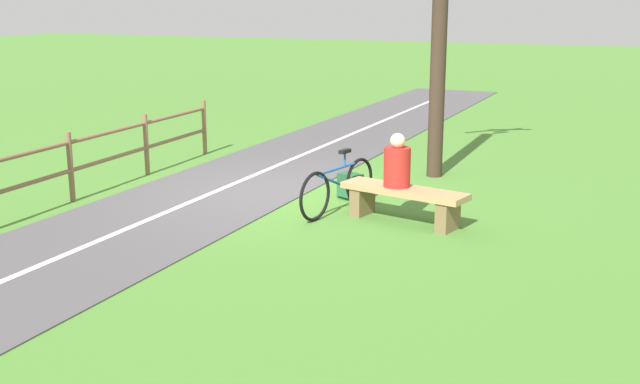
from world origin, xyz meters
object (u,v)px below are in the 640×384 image
person_seated (397,164)px  tree_by_path (442,24)px  bench (404,198)px  bicycle (338,187)px  backpack (350,186)px

person_seated → tree_by_path: (0.23, -2.80, 1.68)m
bench → bicycle: size_ratio=1.03×
bicycle → backpack: (0.12, -0.75, -0.17)m
person_seated → tree_by_path: tree_by_path is taller
backpack → tree_by_path: (-0.75, -1.96, 2.26)m
bench → backpack: 1.40m
person_seated → bicycle: 0.96m
person_seated → backpack: bearing=-28.0°
bench → backpack: bench is taller
person_seated → bicycle: person_seated is taller
tree_by_path → bicycle: bearing=76.9°
bench → bicycle: bicycle is taller
person_seated → backpack: size_ratio=1.78×
backpack → tree_by_path: 3.08m
bicycle → tree_by_path: (-0.63, -2.71, 2.09)m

